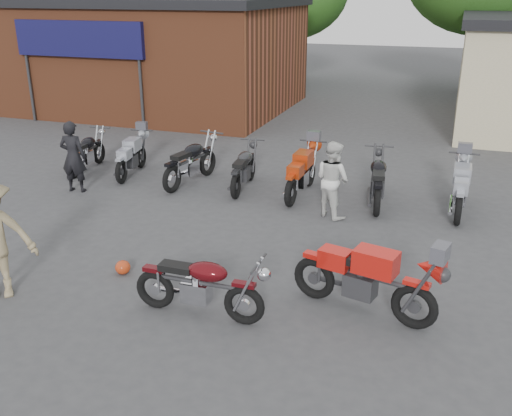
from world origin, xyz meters
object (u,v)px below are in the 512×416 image
(vintage_motorcycle, at_px, (201,282))
(row_bike_4, at_px, (302,170))
(row_bike_2, at_px, (191,159))
(sportbike, at_px, (366,275))
(person_light, at_px, (332,179))
(row_bike_3, at_px, (244,166))
(row_bike_6, at_px, (461,185))
(row_bike_1, at_px, (131,154))
(row_bike_5, at_px, (378,177))
(person_dark, at_px, (73,157))
(helmet, at_px, (123,267))
(row_bike_0, at_px, (87,150))

(vintage_motorcycle, xyz_separation_m, row_bike_4, (0.01, 5.70, 0.04))
(row_bike_2, bearing_deg, row_bike_4, -80.16)
(sportbike, bearing_deg, person_light, 122.81)
(row_bike_2, xyz_separation_m, row_bike_3, (1.38, 0.05, -0.05))
(row_bike_4, xyz_separation_m, row_bike_6, (3.54, 0.08, -0.01))
(sportbike, bearing_deg, row_bike_4, 128.71)
(row_bike_1, distance_m, row_bike_5, 6.38)
(person_dark, relative_size, row_bike_5, 0.81)
(person_light, relative_size, row_bike_4, 0.77)
(vintage_motorcycle, height_order, row_bike_3, vintage_motorcycle)
(helmet, xyz_separation_m, row_bike_2, (-0.98, 4.87, 0.50))
(person_dark, distance_m, person_light, 6.19)
(row_bike_6, bearing_deg, person_dark, 100.67)
(sportbike, xyz_separation_m, row_bike_4, (-2.26, 4.81, -0.02))
(person_light, bearing_deg, sportbike, 142.99)
(row_bike_5, bearing_deg, row_bike_3, 82.07)
(helmet, distance_m, row_bike_1, 5.72)
(vintage_motorcycle, relative_size, row_bike_6, 0.94)
(person_light, xyz_separation_m, row_bike_1, (-5.56, 1.15, -0.26))
(row_bike_1, bearing_deg, person_dark, 149.19)
(helmet, distance_m, row_bike_0, 6.46)
(person_dark, height_order, row_bike_5, person_dark)
(row_bike_0, relative_size, row_bike_2, 0.88)
(row_bike_1, height_order, row_bike_2, row_bike_2)
(row_bike_3, xyz_separation_m, row_bike_4, (1.45, -0.02, 0.05))
(row_bike_5, distance_m, row_bike_6, 1.77)
(sportbike, distance_m, row_bike_2, 6.99)
(row_bike_3, distance_m, row_bike_4, 1.45)
(sportbike, relative_size, row_bike_6, 1.05)
(helmet, bearing_deg, sportbike, 1.15)
(row_bike_4, distance_m, row_bike_6, 3.54)
(row_bike_0, xyz_separation_m, row_bike_5, (7.74, -0.04, 0.07))
(row_bike_0, distance_m, row_bike_1, 1.35)
(person_light, xyz_separation_m, row_bike_3, (-2.40, 1.07, -0.25))
(person_light, xyz_separation_m, row_bike_6, (2.59, 1.14, -0.21))
(row_bike_3, bearing_deg, person_dark, 106.16)
(person_dark, distance_m, row_bike_5, 7.16)
(sportbike, bearing_deg, row_bike_2, 150.35)
(sportbike, height_order, row_bike_6, sportbike)
(person_dark, height_order, person_light, person_dark)
(helmet, relative_size, row_bike_1, 0.14)
(sportbike, distance_m, row_bike_5, 4.87)
(row_bike_6, bearing_deg, vintage_motorcycle, 148.87)
(row_bike_6, bearing_deg, row_bike_5, 92.07)
(row_bike_0, xyz_separation_m, row_bike_2, (3.13, -0.10, 0.07))
(row_bike_4, height_order, row_bike_6, row_bike_4)
(helmet, bearing_deg, vintage_motorcycle, -23.49)
(vintage_motorcycle, xyz_separation_m, row_bike_6, (3.56, 5.78, 0.04))
(sportbike, relative_size, person_light, 1.34)
(row_bike_3, bearing_deg, row_bike_4, -96.35)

